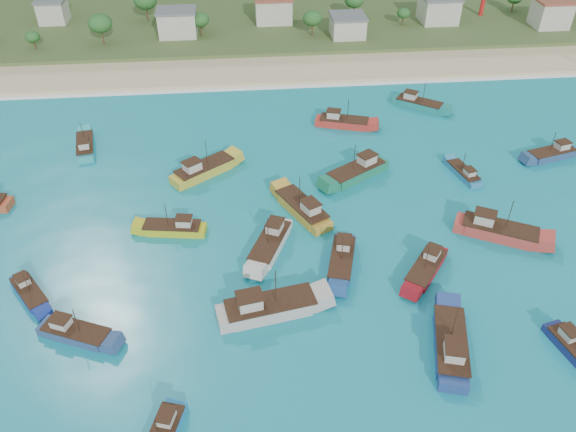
{
  "coord_description": "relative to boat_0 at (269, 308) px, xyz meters",
  "views": [
    {
      "loc": [
        -10.25,
        -48.29,
        54.85
      ],
      "look_at": [
        -4.02,
        18.0,
        3.0
      ],
      "focal_mm": 35.0,
      "sensor_mm": 36.0,
      "label": 1
    }
  ],
  "objects": [
    {
      "name": "ground",
      "position": [
        8.1,
        -1.49,
        -1.01
      ],
      "size": [
        600.0,
        600.0,
        0.0
      ],
      "primitive_type": "plane",
      "color": "#0C7585",
      "rests_on": "ground"
    },
    {
      "name": "beach",
      "position": [
        8.1,
        77.51,
        -1.01
      ],
      "size": [
        400.0,
        18.0,
        1.2
      ],
      "primitive_type": "cube",
      "color": "beige",
      "rests_on": "ground"
    },
    {
      "name": "surf_line",
      "position": [
        8.1,
        68.01,
        -1.01
      ],
      "size": [
        400.0,
        2.5,
        0.08
      ],
      "primitive_type": "cube",
      "color": "white",
      "rests_on": "ground"
    },
    {
      "name": "village",
      "position": [
        19.27,
        101.43,
        3.58
      ],
      "size": [
        205.57,
        28.13,
        6.67
      ],
      "color": "beige",
      "rests_on": "ground"
    },
    {
      "name": "vegetation",
      "position": [
        5.65,
        101.97,
        4.22
      ],
      "size": [
        273.57,
        26.18,
        8.73
      ],
      "color": "#235623",
      "rests_on": "ground"
    },
    {
      "name": "boat_0",
      "position": [
        0.0,
        0.0,
        0.0
      ],
      "size": [
        13.51,
        6.21,
        7.69
      ],
      "rotation": [
        0.0,
        0.0,
        4.9
      ],
      "color": "#B0A79F",
      "rests_on": "ground"
    },
    {
      "name": "boat_3",
      "position": [
        17.45,
        30.43,
        -0.1
      ],
      "size": [
        12.15,
        9.47,
        7.15
      ],
      "rotation": [
        0.0,
        0.0,
        2.13
      ],
      "color": "#186F4F",
      "rests_on": "ground"
    },
    {
      "name": "boat_4",
      "position": [
        36.07,
        28.88,
        -0.54
      ],
      "size": [
        4.15,
        8.3,
        4.71
      ],
      "rotation": [
        0.0,
        0.0,
        0.24
      ],
      "color": "teal",
      "rests_on": "ground"
    },
    {
      "name": "boat_5",
      "position": [
        35.35,
        55.01,
        -0.27
      ],
      "size": [
        10.38,
        8.67,
        6.23
      ],
      "rotation": [
        0.0,
        0.0,
        4.09
      ],
      "color": "#187873",
      "rests_on": "ground"
    },
    {
      "name": "boat_6",
      "position": [
        -31.74,
        6.19,
        -0.51
      ],
      "size": [
        6.81,
        8.12,
        4.88
      ],
      "rotation": [
        0.0,
        0.0,
        3.77
      ],
      "color": "navy",
      "rests_on": "ground"
    },
    {
      "name": "boat_11",
      "position": [
        54.29,
        33.3,
        -0.34
      ],
      "size": [
        10.28,
        5.33,
        5.83
      ],
      "rotation": [
        0.0,
        0.0,
        1.83
      ],
      "color": "navy",
      "rests_on": "ground"
    },
    {
      "name": "boat_12",
      "position": [
        22.55,
        5.72,
        -0.34
      ],
      "size": [
        8.35,
        9.64,
        5.85
      ],
      "rotation": [
        0.0,
        0.0,
        2.49
      ],
      "color": "maroon",
      "rests_on": "ground"
    },
    {
      "name": "boat_13",
      "position": [
        21.47,
        -8.09,
        -0.11
      ],
      "size": [
        6.46,
        12.48,
        7.08
      ],
      "rotation": [
        0.0,
        0.0,
        6.03
      ],
      "color": "navy",
      "rests_on": "ground"
    },
    {
      "name": "boat_15",
      "position": [
        36.34,
        -9.98,
        -0.46
      ],
      "size": [
        4.65,
        9.15,
        5.19
      ],
      "rotation": [
        0.0,
        0.0,
        3.39
      ],
      "color": "navy",
      "rests_on": "ground"
    },
    {
      "name": "boat_18",
      "position": [
        -24.08,
        -1.61,
        -0.38
      ],
      "size": [
        9.83,
        6.28,
        5.61
      ],
      "rotation": [
        0.0,
        0.0,
        4.31
      ],
      "color": "navy",
      "rests_on": "ground"
    },
    {
      "name": "boat_21",
      "position": [
        1.13,
        12.92,
        -0.2
      ],
      "size": [
        7.52,
        11.51,
        6.58
      ],
      "rotation": [
        0.0,
        0.0,
        2.72
      ],
      "color": "beige",
      "rests_on": "ground"
    },
    {
      "name": "boat_22",
      "position": [
        18.13,
        48.64,
        -0.25
      ],
      "size": [
        11.14,
        6.14,
        6.31
      ],
      "rotation": [
        0.0,
        0.0,
        4.42
      ],
      "color": "red",
      "rests_on": "ground"
    },
    {
      "name": "boat_23",
      "position": [
        35.56,
        12.46,
        -0.07
      ],
      "size": [
        12.61,
        9.01,
        7.29
      ],
      "rotation": [
        0.0,
        0.0,
        4.22
      ],
      "color": "#B93830",
      "rests_on": "ground"
    },
    {
      "name": "boat_24",
      "position": [
        -13.36,
        17.98,
        -0.37
      ],
      "size": [
        9.93,
        4.24,
        5.68
      ],
      "rotation": [
        0.0,
        0.0,
        1.42
      ],
      "color": "gold",
      "rests_on": "ground"
    },
    {
      "name": "boat_27",
      "position": [
        11.03,
        8.48,
        -0.29
      ],
      "size": [
        5.71,
        10.79,
        6.12
      ],
      "rotation": [
        0.0,
        0.0,
        2.87
      ],
      "color": "navy",
      "rests_on": "ground"
    },
    {
      "name": "boat_28",
      "position": [
        -31.42,
        44.12,
        -0.35
      ],
      "size": [
        4.69,
        10.16,
        5.79
      ],
      "rotation": [
        0.0,
        0.0,
        0.19
      ],
      "color": "teal",
      "rests_on": "ground"
    },
    {
      "name": "boat_29",
      "position": [
        -9.16,
        33.56,
        -0.13
      ],
      "size": [
        11.64,
        9.8,
        7.0
      ],
      "rotation": [
        0.0,
        0.0,
        5.34
      ],
      "color": "gold",
      "rests_on": "ground"
    },
    {
      "name": "boat_31",
      "position": [
        6.83,
        20.78,
        -0.14
      ],
      "size": [
        8.46,
        12.0,
        6.92
      ],
      "rotation": [
        0.0,
        0.0,
        0.48
      ],
      "color": "#BA8D2A",
      "rests_on": "ground"
    }
  ]
}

